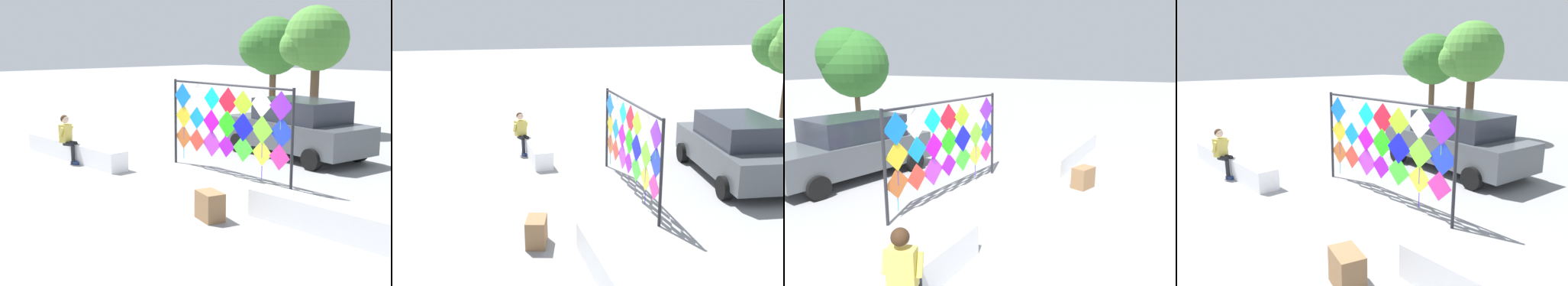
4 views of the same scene
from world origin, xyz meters
TOP-DOWN VIEW (x-y plane):
  - ground at (0.00, 0.00)m, footprint 120.00×120.00m
  - plaza_ledge_left at (-4.69, -0.55)m, footprint 4.64×0.56m
  - kite_display_rack at (-0.15, 1.27)m, footprint 4.33×0.29m
  - seated_vendor at (-4.39, -0.92)m, footprint 0.66×0.57m
  - parked_car at (-0.32, 4.60)m, footprint 4.82×2.75m
  - cardboard_box_large at (2.02, -1.57)m, footprint 0.67×0.54m

SIDE VIEW (x-z plane):
  - ground at x=0.00m, z-range 0.00..0.00m
  - plaza_ledge_left at x=-4.69m, z-range 0.00..0.56m
  - cardboard_box_large at x=2.02m, z-range 0.00..0.57m
  - seated_vendor at x=-4.39m, z-range 0.11..1.52m
  - parked_car at x=-0.32m, z-range 0.01..1.79m
  - kite_display_rack at x=-0.15m, z-range 0.27..2.70m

